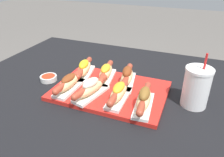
# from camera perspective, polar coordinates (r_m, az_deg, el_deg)

# --- Properties ---
(patio_table) EXTENTS (1.33, 1.05, 0.70)m
(patio_table) POSITION_cam_1_polar(r_m,az_deg,el_deg) (1.20, -1.27, -16.79)
(patio_table) COLOR black
(patio_table) RESTS_ON ground_plane
(serving_tray) EXTENTS (0.47, 0.33, 0.02)m
(serving_tray) POSITION_cam_1_polar(r_m,az_deg,el_deg) (0.94, -0.45, -3.17)
(serving_tray) COLOR red
(serving_tray) RESTS_ON patio_table
(hot_dog_0) EXTENTS (0.06, 0.22, 0.07)m
(hot_dog_0) POSITION_cam_1_polar(r_m,az_deg,el_deg) (0.93, -11.18, -1.05)
(hot_dog_0) COLOR white
(hot_dog_0) RESTS_ON serving_tray
(hot_dog_1) EXTENTS (0.10, 0.21, 0.08)m
(hot_dog_1) POSITION_cam_1_polar(r_m,az_deg,el_deg) (0.88, -5.55, -2.49)
(hot_dog_1) COLOR white
(hot_dog_1) RESTS_ON serving_tray
(hot_dog_2) EXTENTS (0.06, 0.22, 0.07)m
(hot_dog_2) POSITION_cam_1_polar(r_m,az_deg,el_deg) (0.85, 1.78, -3.61)
(hot_dog_2) COLOR white
(hot_dog_2) RESTS_ON serving_tray
(hot_dog_3) EXTENTS (0.08, 0.22, 0.08)m
(hot_dog_3) POSITION_cam_1_polar(r_m,az_deg,el_deg) (0.81, 8.35, -5.35)
(hot_dog_3) COLOR white
(hot_dog_3) RESTS_ON serving_tray
(hot_dog_4) EXTENTS (0.09, 0.21, 0.07)m
(hot_dog_4) POSITION_cam_1_polar(r_m,az_deg,el_deg) (1.04, -7.31, 2.56)
(hot_dog_4) COLOR white
(hot_dog_4) RESTS_ON serving_tray
(hot_dog_5) EXTENTS (0.09, 0.22, 0.07)m
(hot_dog_5) POSITION_cam_1_polar(r_m,az_deg,el_deg) (1.00, -1.65, 1.54)
(hot_dog_5) COLOR white
(hot_dog_5) RESTS_ON serving_tray
(hot_dog_6) EXTENTS (0.09, 0.21, 0.08)m
(hot_dog_6) POSITION_cam_1_polar(r_m,az_deg,el_deg) (0.96, 3.94, 0.58)
(hot_dog_6) COLOR white
(hot_dog_6) RESTS_ON serving_tray
(sauce_bowl) EXTENTS (0.08, 0.08, 0.02)m
(sauce_bowl) POSITION_cam_1_polar(r_m,az_deg,el_deg) (1.08, -16.25, 0.16)
(sauce_bowl) COLOR silver
(sauce_bowl) RESTS_ON patio_table
(drink_cup) EXTENTS (0.10, 0.10, 0.22)m
(drink_cup) POSITION_cam_1_polar(r_m,az_deg,el_deg) (0.88, 21.15, -2.26)
(drink_cup) COLOR white
(drink_cup) RESTS_ON patio_table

